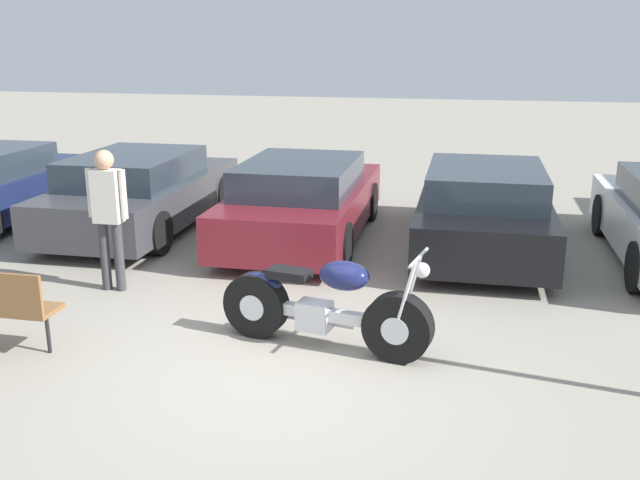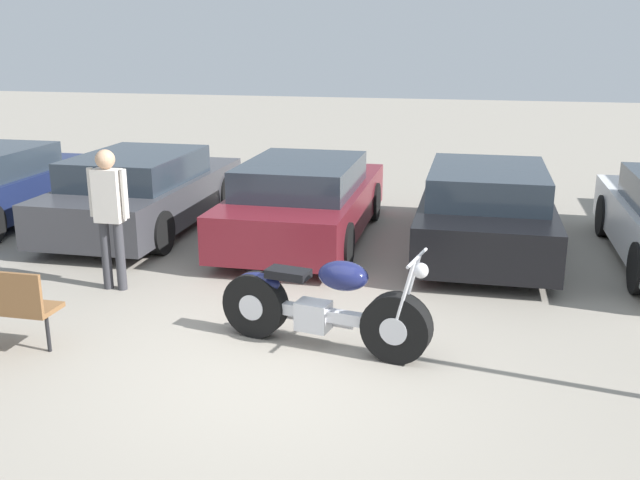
% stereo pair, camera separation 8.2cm
% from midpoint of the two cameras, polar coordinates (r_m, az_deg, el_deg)
% --- Properties ---
extents(ground_plane, '(60.00, 60.00, 0.00)m').
position_cam_midpoint_polar(ground_plane, '(7.01, -3.36, -10.19)').
color(ground_plane, gray).
extents(motorcycle, '(2.26, 0.85, 1.10)m').
position_cam_midpoint_polar(motorcycle, '(7.27, 0.47, -5.34)').
color(motorcycle, black).
rests_on(motorcycle, ground_plane).
extents(parked_car_dark_grey, '(1.92, 4.38, 1.28)m').
position_cam_midpoint_polar(parked_car_dark_grey, '(12.05, -13.73, 3.79)').
color(parked_car_dark_grey, '#3D3D42').
rests_on(parked_car_dark_grey, ground_plane).
extents(parked_car_maroon, '(1.92, 4.38, 1.28)m').
position_cam_midpoint_polar(parked_car_maroon, '(11.07, -1.00, 3.17)').
color(parked_car_maroon, maroon).
rests_on(parked_car_maroon, ground_plane).
extents(parked_car_black, '(1.92, 4.38, 1.28)m').
position_cam_midpoint_polar(parked_car_black, '(10.83, 13.33, 2.45)').
color(parked_car_black, black).
rests_on(parked_car_black, ground_plane).
extents(person_standing, '(0.52, 0.24, 1.78)m').
position_cam_midpoint_polar(person_standing, '(9.11, -16.27, 2.54)').
color(person_standing, '#38383D').
rests_on(person_standing, ground_plane).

